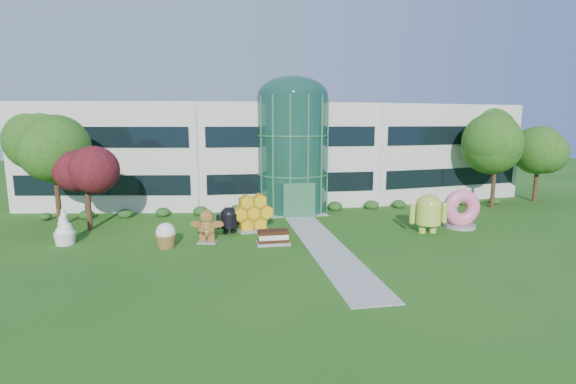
{
  "coord_description": "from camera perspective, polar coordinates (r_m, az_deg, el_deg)",
  "views": [
    {
      "loc": [
        -6.45,
        -23.38,
        7.54
      ],
      "look_at": [
        -1.42,
        6.0,
        2.6
      ],
      "focal_mm": 26.0,
      "sensor_mm": 36.0,
      "label": 1
    }
  ],
  "objects": [
    {
      "name": "cupcake",
      "position": [
        26.67,
        -16.36,
        -5.67
      ],
      "size": [
        1.72,
        1.72,
        1.56
      ],
      "primitive_type": null,
      "rotation": [
        0.0,
        0.0,
        -0.43
      ],
      "color": "white",
      "rests_on": "ground"
    },
    {
      "name": "android_green",
      "position": [
        30.36,
        18.66,
        -2.4
      ],
      "size": [
        2.9,
        2.02,
        3.18
      ],
      "primitive_type": null,
      "rotation": [
        0.0,
        0.0,
        -0.06
      ],
      "color": "#AECA40",
      "rests_on": "ground"
    },
    {
      "name": "honeycomb",
      "position": [
        29.24,
        -4.81,
        -3.11
      ],
      "size": [
        3.27,
        1.81,
        2.43
      ],
      "primitive_type": null,
      "rotation": [
        0.0,
        0.0,
        0.24
      ],
      "color": "yellow",
      "rests_on": "ground"
    },
    {
      "name": "tree_red",
      "position": [
        32.5,
        -25.76,
        0.44
      ],
      "size": [
        4.0,
        4.0,
        6.0
      ],
      "primitive_type": null,
      "color": "#3F0C14",
      "rests_on": "ground"
    },
    {
      "name": "donut",
      "position": [
        32.73,
        22.54,
        -2.06
      ],
      "size": [
        2.81,
        1.42,
        2.88
      ],
      "primitive_type": null,
      "rotation": [
        0.0,
        0.0,
        -0.03
      ],
      "color": "#ED5A84",
      "rests_on": "ground"
    },
    {
      "name": "froyo",
      "position": [
        29.66,
        -28.3,
        -4.12
      ],
      "size": [
        1.41,
        1.41,
        2.35
      ],
      "primitive_type": null,
      "rotation": [
        0.0,
        0.0,
        -0.03
      ],
      "color": "white",
      "rests_on": "ground"
    },
    {
      "name": "ground",
      "position": [
        25.4,
        5.51,
        -7.9
      ],
      "size": [
        140.0,
        140.0,
        0.0
      ],
      "primitive_type": "plane",
      "color": "#215114",
      "rests_on": "ground"
    },
    {
      "name": "gingerbread",
      "position": [
        26.99,
        -11.02,
        -4.6
      ],
      "size": [
        2.5,
        1.4,
        2.18
      ],
      "primitive_type": null,
      "rotation": [
        0.0,
        0.0,
        -0.22
      ],
      "color": "brown",
      "rests_on": "ground"
    },
    {
      "name": "android_black",
      "position": [
        28.95,
        -8.05,
        -3.56
      ],
      "size": [
        2.24,
        1.86,
        2.18
      ],
      "primitive_type": null,
      "rotation": [
        0.0,
        0.0,
        0.35
      ],
      "color": "black",
      "rests_on": "ground"
    },
    {
      "name": "trees_backdrop",
      "position": [
        37.1,
        0.35,
        4.25
      ],
      "size": [
        52.0,
        8.0,
        8.4
      ],
      "primitive_type": null,
      "color": "#244C13",
      "rests_on": "ground"
    },
    {
      "name": "building",
      "position": [
        41.98,
        -0.85,
        5.46
      ],
      "size": [
        46.0,
        15.0,
        9.3
      ],
      "primitive_type": null,
      "color": "beige",
      "rests_on": "ground"
    },
    {
      "name": "walkway",
      "position": [
        27.25,
        4.4,
        -6.64
      ],
      "size": [
        2.4,
        20.0,
        0.04
      ],
      "primitive_type": "cube",
      "color": "#9E9E93",
      "rests_on": "ground"
    },
    {
      "name": "ice_cream_sandwich",
      "position": [
        26.29,
        -2.05,
        -6.22
      ],
      "size": [
        2.08,
        1.06,
        0.92
      ],
      "primitive_type": null,
      "rotation": [
        0.0,
        0.0,
        0.01
      ],
      "color": "black",
      "rests_on": "ground"
    },
    {
      "name": "atrium",
      "position": [
        36.06,
        0.63,
        5.21
      ],
      "size": [
        6.0,
        6.0,
        9.8
      ],
      "primitive_type": "cylinder",
      "color": "#194738",
      "rests_on": "ground"
    }
  ]
}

